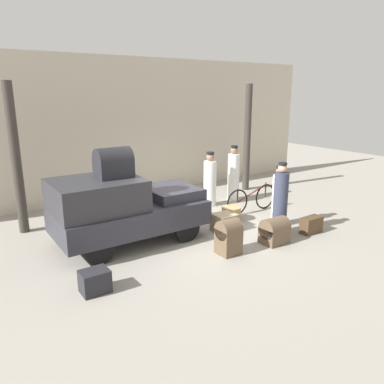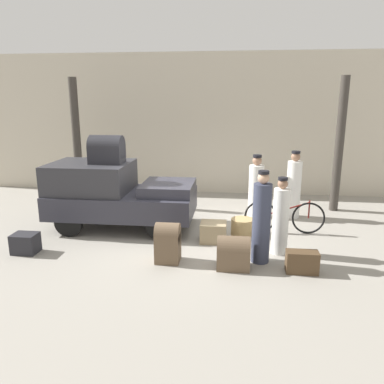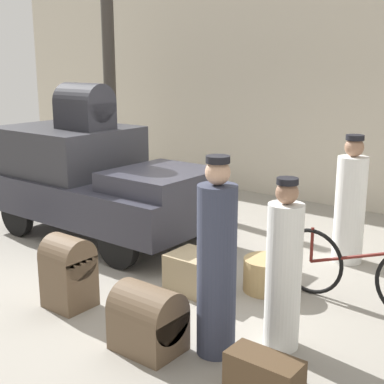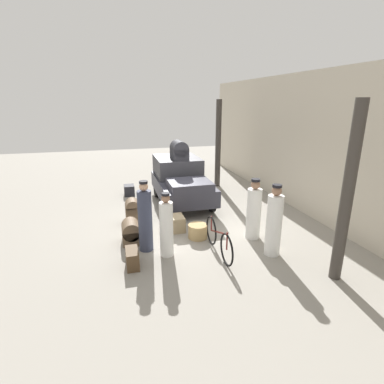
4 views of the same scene
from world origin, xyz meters
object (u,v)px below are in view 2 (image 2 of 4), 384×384
(porter_carrying_trunk, at_px, (261,221))
(suitcase_tan_flat, at_px, (25,243))
(porter_lifting_near_truck, at_px, (256,189))
(trunk_barrel_dark, at_px, (233,253))
(porter_with_bicycle, at_px, (294,187))
(trunk_umber_medium, at_px, (213,232))
(truck, at_px, (115,193))
(porter_standing_middle, at_px, (281,219))
(wicker_basket, at_px, (242,227))
(suitcase_black_upright, at_px, (302,262))
(suitcase_small_leather, at_px, (168,242))
(bicycle, at_px, (284,217))
(trunk_on_truck_roof, at_px, (107,150))

(porter_carrying_trunk, bearing_deg, suitcase_tan_flat, -178.55)
(porter_lifting_near_truck, xyz_separation_m, trunk_barrel_dark, (-0.56, -3.23, -0.46))
(porter_with_bicycle, distance_m, trunk_umber_medium, 2.88)
(porter_lifting_near_truck, bearing_deg, trunk_barrel_dark, -99.81)
(truck, xyz_separation_m, porter_standing_middle, (3.81, -1.22, -0.12))
(wicker_basket, relative_size, suitcase_black_upright, 0.91)
(suitcase_small_leather, relative_size, suitcase_tan_flat, 1.58)
(porter_carrying_trunk, bearing_deg, trunk_barrel_dark, -146.72)
(bicycle, distance_m, suitcase_black_upright, 2.09)
(truck, xyz_separation_m, trunk_on_truck_roof, (-0.15, -0.00, 1.04))
(truck, xyz_separation_m, porter_with_bicycle, (4.42, 1.27, -0.04))
(wicker_basket, bearing_deg, trunk_on_truck_roof, 175.97)
(truck, relative_size, wicker_basket, 6.58)
(bicycle, relative_size, porter_with_bicycle, 1.05)
(bicycle, bearing_deg, trunk_on_truck_roof, -179.79)
(trunk_on_truck_roof, bearing_deg, suitcase_small_leather, -46.39)
(truck, height_order, trunk_on_truck_roof, trunk_on_truck_roof)
(porter_standing_middle, relative_size, suitcase_tan_flat, 3.21)
(trunk_barrel_dark, bearing_deg, suitcase_black_upright, -2.92)
(bicycle, xyz_separation_m, porter_with_bicycle, (0.37, 1.26, 0.43))
(bicycle, distance_m, porter_with_bicycle, 1.38)
(wicker_basket, relative_size, trunk_on_truck_roof, 0.68)
(porter_with_bicycle, xyz_separation_m, suitcase_black_upright, (-0.30, -3.34, -0.61))
(trunk_on_truck_roof, bearing_deg, porter_lifting_near_truck, 18.89)
(porter_carrying_trunk, distance_m, suitcase_small_leather, 1.84)
(trunk_on_truck_roof, bearing_deg, porter_carrying_trunk, -25.17)
(trunk_barrel_dark, bearing_deg, trunk_on_truck_roof, 146.57)
(porter_standing_middle, bearing_deg, suitcase_tan_flat, -173.68)
(suitcase_black_upright, relative_size, trunk_on_truck_roof, 0.75)
(truck, height_order, porter_with_bicycle, porter_with_bicycle)
(porter_lifting_near_truck, height_order, trunk_barrel_dark, porter_lifting_near_truck)
(bicycle, xyz_separation_m, suitcase_small_leather, (-2.43, -1.88, 0.02))
(trunk_umber_medium, bearing_deg, suitcase_small_leather, -125.63)
(trunk_barrel_dark, bearing_deg, bicycle, 59.93)
(suitcase_tan_flat, bearing_deg, trunk_on_truck_roof, 56.13)
(wicker_basket, distance_m, suitcase_tan_flat, 4.70)
(porter_standing_middle, xyz_separation_m, porter_with_bicycle, (0.61, 2.49, 0.08))
(wicker_basket, bearing_deg, suitcase_tan_flat, -160.60)
(porter_standing_middle, bearing_deg, suitcase_small_leather, -163.58)
(bicycle, distance_m, trunk_on_truck_roof, 4.47)
(porter_standing_middle, xyz_separation_m, suitcase_tan_flat, (-5.16, -0.57, -0.53))
(wicker_basket, xyz_separation_m, trunk_umber_medium, (-0.64, -0.50, 0.03))
(trunk_barrel_dark, xyz_separation_m, suitcase_tan_flat, (-4.24, 0.22, -0.09))
(porter_with_bicycle, xyz_separation_m, trunk_on_truck_roof, (-4.57, -1.27, 1.08))
(truck, distance_m, suitcase_tan_flat, 2.33)
(wicker_basket, bearing_deg, porter_carrying_trunk, -77.53)
(bicycle, xyz_separation_m, porter_carrying_trunk, (-0.66, -1.68, 0.44))
(porter_lifting_near_truck, distance_m, trunk_on_truck_roof, 3.97)
(porter_standing_middle, bearing_deg, porter_carrying_trunk, -132.41)
(bicycle, distance_m, trunk_barrel_dark, 2.33)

